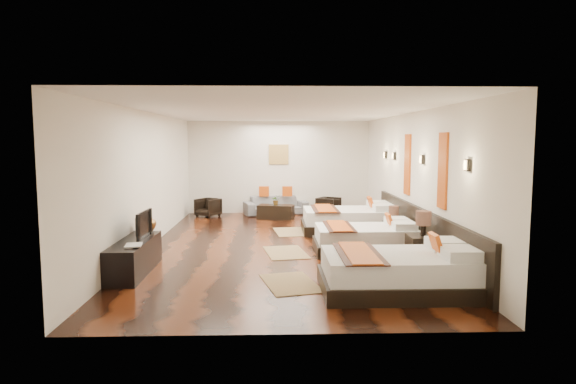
{
  "coord_description": "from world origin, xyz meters",
  "views": [
    {
      "loc": [
        -0.17,
        -10.12,
        2.21
      ],
      "look_at": [
        0.15,
        0.4,
        1.1
      ],
      "focal_mm": 30.37,
      "sensor_mm": 36.0,
      "label": 1
    }
  ],
  "objects_px": {
    "nightstand_b": "(393,230)",
    "table_plant": "(276,200)",
    "book": "(125,246)",
    "sofa": "(276,205)",
    "armchair_right": "(329,206)",
    "nightstand_a": "(423,248)",
    "bed_mid": "(367,238)",
    "bed_far": "(350,220)",
    "figurine": "(146,221)",
    "bed_near": "(401,272)",
    "armchair_left": "(208,208)",
    "tv_console": "(134,257)",
    "coffee_table": "(276,212)",
    "tv": "(140,225)"
  },
  "relations": [
    {
      "from": "nightstand_a",
      "to": "armchair_left",
      "type": "bearing_deg",
      "value": 127.82
    },
    {
      "from": "armchair_right",
      "to": "nightstand_a",
      "type": "bearing_deg",
      "value": -138.59
    },
    {
      "from": "nightstand_a",
      "to": "tv",
      "type": "height_order",
      "value": "tv"
    },
    {
      "from": "bed_near",
      "to": "book",
      "type": "relative_size",
      "value": 6.59
    },
    {
      "from": "bed_near",
      "to": "bed_far",
      "type": "distance_m",
      "value": 4.75
    },
    {
      "from": "armchair_left",
      "to": "sofa",
      "type": "bearing_deg",
      "value": 46.16
    },
    {
      "from": "bed_far",
      "to": "figurine",
      "type": "bearing_deg",
      "value": -146.38
    },
    {
      "from": "nightstand_a",
      "to": "coffee_table",
      "type": "distance_m",
      "value": 5.96
    },
    {
      "from": "coffee_table",
      "to": "bed_near",
      "type": "bearing_deg",
      "value": -75.14
    },
    {
      "from": "book",
      "to": "armchair_left",
      "type": "height_order",
      "value": "book"
    },
    {
      "from": "tv",
      "to": "coffee_table",
      "type": "relative_size",
      "value": 0.81
    },
    {
      "from": "nightstand_a",
      "to": "figurine",
      "type": "bearing_deg",
      "value": 173.42
    },
    {
      "from": "armchair_right",
      "to": "book",
      "type": "bearing_deg",
      "value": -178.54
    },
    {
      "from": "nightstand_a",
      "to": "bed_far",
      "type": "bearing_deg",
      "value": 102.52
    },
    {
      "from": "sofa",
      "to": "coffee_table",
      "type": "xyz_separation_m",
      "value": [
        -0.0,
        -0.89,
        -0.07
      ]
    },
    {
      "from": "armchair_right",
      "to": "table_plant",
      "type": "relative_size",
      "value": 2.19
    },
    {
      "from": "book",
      "to": "nightstand_b",
      "type": "bearing_deg",
      "value": 29.52
    },
    {
      "from": "nightstand_b",
      "to": "table_plant",
      "type": "xyz_separation_m",
      "value": [
        -2.54,
        3.32,
        0.26
      ]
    },
    {
      "from": "bed_near",
      "to": "table_plant",
      "type": "distance_m",
      "value": 7.03
    },
    {
      "from": "bed_mid",
      "to": "book",
      "type": "bearing_deg",
      "value": -155.17
    },
    {
      "from": "tv_console",
      "to": "tv",
      "type": "xyz_separation_m",
      "value": [
        0.05,
        0.19,
        0.51
      ]
    },
    {
      "from": "bed_mid",
      "to": "tv_console",
      "type": "bearing_deg",
      "value": -160.86
    },
    {
      "from": "bed_far",
      "to": "tv_console",
      "type": "height_order",
      "value": "bed_far"
    },
    {
      "from": "nightstand_a",
      "to": "armchair_right",
      "type": "height_order",
      "value": "nightstand_a"
    },
    {
      "from": "nightstand_b",
      "to": "table_plant",
      "type": "bearing_deg",
      "value": 127.42
    },
    {
      "from": "book",
      "to": "sofa",
      "type": "distance_m",
      "value": 7.39
    },
    {
      "from": "tv",
      "to": "bed_far",
      "type": "bearing_deg",
      "value": -49.12
    },
    {
      "from": "nightstand_a",
      "to": "table_plant",
      "type": "relative_size",
      "value": 3.6
    },
    {
      "from": "bed_mid",
      "to": "bed_far",
      "type": "distance_m",
      "value": 2.13
    },
    {
      "from": "bed_near",
      "to": "armchair_right",
      "type": "xyz_separation_m",
      "value": [
        -0.22,
        7.36,
        -0.02
      ]
    },
    {
      "from": "tv",
      "to": "figurine",
      "type": "height_order",
      "value": "tv"
    },
    {
      "from": "bed_mid",
      "to": "nightstand_b",
      "type": "xyz_separation_m",
      "value": [
        0.75,
        0.86,
        0.02
      ]
    },
    {
      "from": "bed_mid",
      "to": "bed_far",
      "type": "height_order",
      "value": "bed_far"
    },
    {
      "from": "nightstand_b",
      "to": "figurine",
      "type": "bearing_deg",
      "value": -162.91
    },
    {
      "from": "tv_console",
      "to": "table_plant",
      "type": "height_order",
      "value": "table_plant"
    },
    {
      "from": "nightstand_b",
      "to": "tv",
      "type": "height_order",
      "value": "tv"
    },
    {
      "from": "tv",
      "to": "armchair_left",
      "type": "xyz_separation_m",
      "value": [
        0.38,
        5.86,
        -0.51
      ]
    },
    {
      "from": "tv",
      "to": "book",
      "type": "relative_size",
      "value": 2.36
    },
    {
      "from": "tv",
      "to": "bed_near",
      "type": "bearing_deg",
      "value": -106.44
    },
    {
      "from": "armchair_left",
      "to": "table_plant",
      "type": "xyz_separation_m",
      "value": [
        1.98,
        -0.42,
        0.27
      ]
    },
    {
      "from": "sofa",
      "to": "armchair_left",
      "type": "height_order",
      "value": "sofa"
    },
    {
      "from": "figurine",
      "to": "table_plant",
      "type": "bearing_deg",
      "value": 63.53
    },
    {
      "from": "bed_far",
      "to": "table_plant",
      "type": "relative_size",
      "value": 8.19
    },
    {
      "from": "armchair_right",
      "to": "tv_console",
      "type": "bearing_deg",
      "value": 179.54
    },
    {
      "from": "bed_far",
      "to": "tv",
      "type": "distance_m",
      "value": 5.38
    },
    {
      "from": "bed_near",
      "to": "coffee_table",
      "type": "bearing_deg",
      "value": 104.86
    },
    {
      "from": "bed_near",
      "to": "sofa",
      "type": "relative_size",
      "value": 1.22
    },
    {
      "from": "nightstand_a",
      "to": "book",
      "type": "relative_size",
      "value": 2.87
    },
    {
      "from": "nightstand_a",
      "to": "armchair_left",
      "type": "height_order",
      "value": "nightstand_a"
    },
    {
      "from": "coffee_table",
      "to": "tv",
      "type": "bearing_deg",
      "value": -113.46
    }
  ]
}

